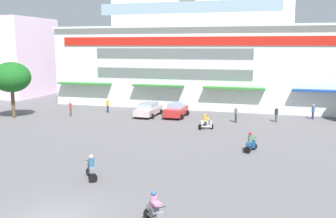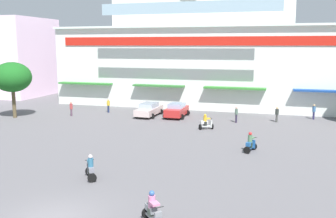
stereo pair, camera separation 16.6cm
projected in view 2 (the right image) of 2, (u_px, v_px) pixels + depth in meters
ground_plane at (148, 146)px, 29.30m from camera, size 128.00×128.00×0.00m
colonial_building at (204, 43)px, 49.35m from camera, size 37.45×15.53×19.02m
flank_building_left at (18, 57)px, 58.29m from camera, size 8.42×10.70×11.88m
plaza_tree_0 at (12, 77)px, 40.10m from camera, size 4.07×4.03×6.03m
parked_car_0 at (149, 109)px, 41.64m from camera, size 2.52×4.56×1.48m
parked_car_1 at (177, 110)px, 41.03m from camera, size 2.41×4.05×1.53m
scooter_rider_2 at (206, 123)px, 35.04m from camera, size 1.40×1.11×1.48m
scooter_rider_3 at (250, 144)px, 27.70m from camera, size 0.93×1.52×1.52m
scooter_rider_4 at (153, 211)px, 16.47m from camera, size 1.34×1.38×1.52m
scooter_rider_6 at (91, 169)px, 22.06m from camera, size 1.21×1.44×1.52m
pedestrian_0 at (108, 105)px, 43.84m from camera, size 0.52×0.52×1.59m
pedestrian_1 at (277, 113)px, 38.35m from camera, size 0.41×0.41×1.58m
pedestrian_2 at (314, 111)px, 39.77m from camera, size 0.47×0.47×1.62m
pedestrian_3 at (236, 114)px, 38.04m from camera, size 0.39×0.39×1.64m
pedestrian_4 at (71, 108)px, 41.62m from camera, size 0.33×0.33×1.63m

